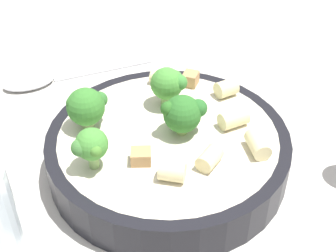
# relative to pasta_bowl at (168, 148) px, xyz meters

# --- Properties ---
(ground_plane) EXTENTS (2.00, 2.00, 0.00)m
(ground_plane) POSITION_rel_pasta_bowl_xyz_m (0.00, 0.00, -0.02)
(ground_plane) COLOR beige
(pasta_bowl) EXTENTS (0.22, 0.22, 0.04)m
(pasta_bowl) POSITION_rel_pasta_bowl_xyz_m (0.00, 0.00, 0.00)
(pasta_bowl) COLOR black
(pasta_bowl) RESTS_ON ground_plane
(broccoli_floret_0) EXTENTS (0.03, 0.03, 0.04)m
(broccoli_floret_0) POSITION_rel_pasta_bowl_xyz_m (-0.01, -0.05, 0.04)
(broccoli_floret_0) COLOR #84AD60
(broccoli_floret_0) RESTS_ON pasta_bowl
(broccoli_floret_1) EXTENTS (0.04, 0.04, 0.04)m
(broccoli_floret_1) POSITION_rel_pasta_bowl_xyz_m (0.07, -0.03, 0.04)
(broccoli_floret_1) COLOR #9EC175
(broccoli_floret_1) RESTS_ON pasta_bowl
(broccoli_floret_2) EXTENTS (0.04, 0.03, 0.04)m
(broccoli_floret_2) POSITION_rel_pasta_bowl_xyz_m (-0.01, -0.00, 0.04)
(broccoli_floret_2) COLOR #93B766
(broccoli_floret_2) RESTS_ON pasta_bowl
(broccoli_floret_3) EXTENTS (0.03, 0.03, 0.04)m
(broccoli_floret_3) POSITION_rel_pasta_bowl_xyz_m (0.07, 0.03, 0.04)
(broccoli_floret_3) COLOR #84AD60
(broccoli_floret_3) RESTS_ON pasta_bowl
(rigatoni_0) EXTENTS (0.03, 0.02, 0.02)m
(rigatoni_0) POSITION_rel_pasta_bowl_xyz_m (0.01, 0.06, 0.02)
(rigatoni_0) COLOR beige
(rigatoni_0) RESTS_ON pasta_bowl
(rigatoni_1) EXTENTS (0.03, 0.02, 0.01)m
(rigatoni_1) POSITION_rel_pasta_bowl_xyz_m (-0.01, -0.08, 0.02)
(rigatoni_1) COLOR beige
(rigatoni_1) RESTS_ON pasta_bowl
(rigatoni_2) EXTENTS (0.03, 0.03, 0.02)m
(rigatoni_2) POSITION_rel_pasta_bowl_xyz_m (-0.03, 0.05, 0.02)
(rigatoni_2) COLOR beige
(rigatoni_2) RESTS_ON pasta_bowl
(rigatoni_3) EXTENTS (0.03, 0.02, 0.02)m
(rigatoni_3) POSITION_rel_pasta_bowl_xyz_m (-0.06, 0.00, 0.02)
(rigatoni_3) COLOR beige
(rigatoni_3) RESTS_ON pasta_bowl
(rigatoni_4) EXTENTS (0.02, 0.03, 0.02)m
(rigatoni_4) POSITION_rel_pasta_bowl_xyz_m (-0.07, 0.04, 0.02)
(rigatoni_4) COLOR beige
(rigatoni_4) RESTS_ON pasta_bowl
(rigatoni_5) EXTENTS (0.02, 0.02, 0.02)m
(rigatoni_5) POSITION_rel_pasta_bowl_xyz_m (-0.07, -0.05, 0.02)
(rigatoni_5) COLOR beige
(rigatoni_5) RESTS_ON pasta_bowl
(chicken_chunk_0) EXTENTS (0.02, 0.02, 0.01)m
(chicken_chunk_0) POSITION_rel_pasta_bowl_xyz_m (-0.04, -0.08, 0.02)
(chicken_chunk_0) COLOR tan
(chicken_chunk_0) RESTS_ON pasta_bowl
(chicken_chunk_1) EXTENTS (0.02, 0.02, 0.01)m
(chicken_chunk_1) POSITION_rel_pasta_bowl_xyz_m (0.03, 0.03, 0.02)
(chicken_chunk_1) COLOR tan
(chicken_chunk_1) RESTS_ON pasta_bowl
(spoon) EXTENTS (0.19, 0.06, 0.01)m
(spoon) POSITION_rel_pasta_bowl_xyz_m (0.11, -0.18, -0.02)
(spoon) COLOR silver
(spoon) RESTS_ON ground_plane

